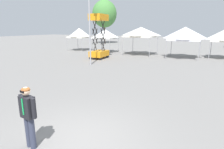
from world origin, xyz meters
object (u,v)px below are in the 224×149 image
(tree_behind_tents_left, at_px, (104,14))
(canopy_tent_right_of_center, at_px, (185,34))
(canopy_tent_far_right, at_px, (141,32))
(scissor_lift, at_px, (99,46))
(canopy_tent_behind_center, at_px, (79,33))
(light_pole_near_lift, at_px, (89,6))
(canopy_tent_center, at_px, (105,34))
(person_foreground, at_px, (28,113))

(tree_behind_tents_left, bearing_deg, canopy_tent_right_of_center, -37.45)
(canopy_tent_far_right, bearing_deg, scissor_lift, -121.59)
(canopy_tent_behind_center, distance_m, light_pole_near_lift, 12.02)
(canopy_tent_right_of_center, distance_m, tree_behind_tents_left, 23.00)
(canopy_tent_behind_center, distance_m, canopy_tent_center, 4.54)
(scissor_lift, bearing_deg, person_foreground, -65.43)
(canopy_tent_behind_center, relative_size, scissor_lift, 0.69)
(canopy_tent_center, bearing_deg, light_pole_near_lift, -68.90)
(scissor_lift, bearing_deg, canopy_tent_right_of_center, 29.73)
(tree_behind_tents_left, bearing_deg, scissor_lift, -61.82)
(canopy_tent_center, xyz_separation_m, canopy_tent_right_of_center, (10.21, -0.34, 0.20))
(canopy_tent_right_of_center, xyz_separation_m, light_pole_near_lift, (-6.92, -8.18, 2.42))
(canopy_tent_right_of_center, distance_m, light_pole_near_lift, 10.99)
(canopy_tent_behind_center, bearing_deg, canopy_tent_center, -3.03)
(canopy_tent_right_of_center, relative_size, tree_behind_tents_left, 0.39)
(scissor_lift, bearing_deg, canopy_tent_far_right, 58.41)
(canopy_tent_behind_center, height_order, canopy_tent_right_of_center, canopy_tent_right_of_center)
(canopy_tent_far_right, distance_m, person_foreground, 19.94)
(canopy_tent_far_right, distance_m, scissor_lift, 5.91)
(scissor_lift, height_order, light_pole_near_lift, light_pole_near_lift)
(person_foreground, bearing_deg, canopy_tent_far_right, 100.68)
(person_foreground, xyz_separation_m, light_pole_near_lift, (-5.46, 11.10, 4.05))
(canopy_tent_center, xyz_separation_m, scissor_lift, (2.06, -4.99, -1.09))
(canopy_tent_far_right, bearing_deg, person_foreground, -79.32)
(scissor_lift, relative_size, light_pole_near_lift, 0.52)
(canopy_tent_right_of_center, bearing_deg, canopy_tent_behind_center, 177.76)
(canopy_tent_behind_center, relative_size, tree_behind_tents_left, 0.36)
(person_foreground, relative_size, light_pole_near_lift, 0.20)
(person_foreground, bearing_deg, tree_behind_tents_left, 116.61)
(canopy_tent_behind_center, relative_size, canopy_tent_right_of_center, 0.94)
(scissor_lift, distance_m, tree_behind_tents_left, 21.50)
(tree_behind_tents_left, bearing_deg, light_pole_near_lift, -63.18)
(canopy_tent_behind_center, xyz_separation_m, canopy_tent_far_right, (9.60, -0.34, 0.23))
(light_pole_near_lift, bearing_deg, person_foreground, -63.81)
(person_foreground, xyz_separation_m, tree_behind_tents_left, (-16.59, 33.11, 5.11))
(person_foreground, bearing_deg, canopy_tent_right_of_center, 85.67)
(canopy_tent_center, height_order, person_foreground, canopy_tent_center)
(canopy_tent_center, height_order, canopy_tent_right_of_center, canopy_tent_right_of_center)
(canopy_tent_center, height_order, light_pole_near_lift, light_pole_near_lift)
(canopy_tent_far_right, bearing_deg, tree_behind_tents_left, 133.53)
(canopy_tent_behind_center, relative_size, canopy_tent_far_right, 0.91)
(canopy_tent_behind_center, distance_m, canopy_tent_right_of_center, 14.76)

